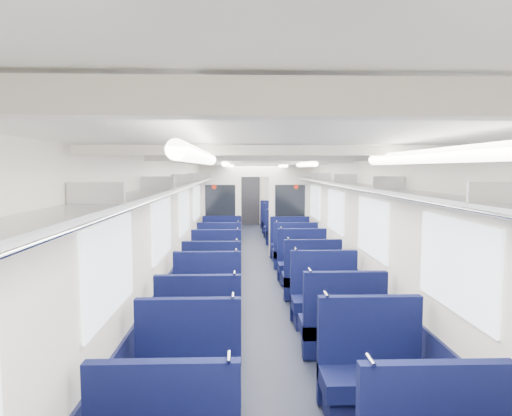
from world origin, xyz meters
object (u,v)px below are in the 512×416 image
object	(u,v)px
bulkhead	(255,207)
seat_12	(212,283)
seat_11	(325,302)
seat_23	(279,228)
seat_10	(207,304)
seat_17	(295,254)
seat_16	(220,254)
seat_20	(225,234)
seat_22	(226,229)
seat_15	(303,266)
seat_18	(222,245)
end_door	(250,199)
seat_7	(372,377)
seat_6	(187,381)
seat_21	(282,233)
seat_24	(227,224)
seat_27	(274,220)
seat_19	(290,246)
seat_14	(216,268)
seat_8	(199,333)
seat_26	(228,220)
seat_13	(311,280)
seat_9	(342,328)
seat_25	(276,224)

from	to	relation	value
bulkhead	seat_12	size ratio (longest dim) A/B	2.62
seat_11	seat_12	bearing A→B (deg)	146.01
seat_11	seat_23	xyz separation A→B (m)	(0.00, 7.77, 0.00)
seat_10	seat_17	world-z (taller)	same
seat_11	seat_16	bearing A→B (deg)	114.66
seat_20	seat_22	size ratio (longest dim) A/B	1.00
seat_15	seat_18	bearing A→B (deg)	124.52
seat_22	seat_10	bearing A→B (deg)	-90.00
end_door	seat_7	distance (m)	13.85
seat_12	seat_15	bearing A→B (deg)	35.93
end_door	seat_20	distance (m)	4.99
seat_7	seat_11	world-z (taller)	same
seat_6	seat_10	size ratio (longest dim) A/B	1.00
seat_21	seat_24	size ratio (longest dim) A/B	1.00
seat_6	seat_27	bearing A→B (deg)	82.38
end_door	bulkhead	bearing A→B (deg)	-90.00
seat_18	seat_19	size ratio (longest dim) A/B	1.00
seat_7	seat_23	bearing A→B (deg)	90.00
seat_6	seat_24	bearing A→B (deg)	90.00
seat_17	seat_24	world-z (taller)	same
seat_10	seat_27	xyz separation A→B (m)	(1.66, 10.13, 0.00)
seat_15	seat_21	distance (m)	4.38
end_door	seat_19	distance (m)	7.07
seat_23	seat_6	bearing A→B (deg)	-99.34
seat_14	seat_17	distance (m)	2.13
seat_18	seat_20	bearing A→B (deg)	90.00
bulkhead	seat_8	distance (m)	6.37
seat_16	seat_20	xyz separation A→B (m)	(0.00, 3.03, 0.00)
seat_10	seat_7	bearing A→B (deg)	-53.70
seat_17	seat_23	distance (m)	4.20
seat_21	seat_22	size ratio (longest dim) A/B	1.00
seat_26	seat_27	distance (m)	1.66
seat_16	seat_20	size ratio (longest dim) A/B	1.00
seat_13	seat_12	bearing A→B (deg)	-175.68
end_door	seat_12	xyz separation A→B (m)	(-0.83, -10.39, -0.67)
seat_10	seat_20	world-z (taller)	same
seat_6	seat_10	xyz separation A→B (m)	(0.00, 2.28, 0.00)
seat_11	seat_27	world-z (taller)	same
seat_9	seat_17	world-z (taller)	same
seat_9	seat_19	world-z (taller)	same
seat_6	seat_23	world-z (taller)	same
seat_10	seat_22	size ratio (longest dim) A/B	1.00
end_door	seat_25	bearing A→B (deg)	-71.52
seat_22	seat_25	bearing A→B (deg)	36.26
seat_20	seat_27	xyz separation A→B (m)	(1.66, 3.45, 0.00)
seat_13	seat_22	world-z (taller)	same
bulkhead	seat_16	size ratio (longest dim) A/B	2.62
seat_12	seat_15	distance (m)	2.05
seat_10	seat_12	xyz separation A→B (m)	(0.00, 1.16, 0.00)
seat_23	seat_25	world-z (taller)	same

